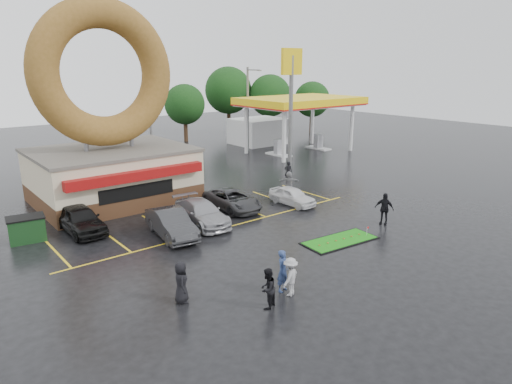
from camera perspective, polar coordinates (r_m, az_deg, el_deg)
ground at (r=24.59m, az=1.00°, el=-6.55°), size 120.00×120.00×0.00m
donut_shop at (r=32.92m, az=-17.88°, el=6.50°), size 10.20×8.70×13.50m
gas_station at (r=51.98m, az=3.23°, el=9.51°), size 12.30×13.65×5.90m
shell_sign at (r=40.40m, az=4.42°, el=12.94°), size 2.20×0.36×10.60m
streetlight_mid at (r=42.88m, az=-13.06°, el=9.26°), size 0.40×2.21×9.00m
streetlight_right at (r=50.07m, az=-0.98°, el=10.54°), size 0.40×2.21×9.00m
tree_far_a at (r=62.58m, az=1.77°, el=11.94°), size 5.60×5.60×8.00m
tree_far_b at (r=65.27m, az=7.02°, el=11.42°), size 4.90×4.90×7.00m
tree_far_c at (r=63.24m, az=-3.47°, el=12.55°), size 6.30×6.30×9.00m
tree_far_d at (r=57.33m, az=-8.90°, el=10.76°), size 4.90×4.90×7.00m
car_black at (r=27.91m, az=-21.11°, el=-3.20°), size 1.93×4.58×1.54m
car_dgrey at (r=25.85m, az=-10.53°, el=-3.89°), size 2.22×4.76×1.51m
car_silver at (r=27.57m, az=-6.83°, el=-2.60°), size 2.39×5.00×1.41m
car_grey at (r=30.18m, az=-2.99°, el=-0.99°), size 2.24×4.71×1.30m
car_white at (r=31.25m, az=4.55°, el=-0.49°), size 1.61×3.66×1.22m
person_blue at (r=19.53m, az=3.39°, el=-9.79°), size 0.78×0.64×1.84m
person_blackjkt at (r=18.26m, az=1.44°, el=-11.97°), size 1.00×0.91×1.67m
person_hoodie at (r=19.22m, az=4.31°, el=-10.53°), size 1.22×0.97×1.66m
person_bystander at (r=18.89m, az=-9.34°, el=-11.08°), size 0.85×1.00×1.73m
person_cameraman at (r=28.33m, az=15.73°, el=-2.02°), size 0.85×1.23×1.93m
person_walker_near at (r=34.13m, az=4.15°, el=1.26°), size 1.49×1.31×1.63m
person_walker_far at (r=37.14m, az=4.06°, el=2.53°), size 0.75×0.71×1.72m
dumpster at (r=27.76m, az=-26.74°, el=-4.22°), size 1.95×1.44×1.30m
putting_green at (r=25.41m, az=10.44°, el=-5.97°), size 4.46×2.26×0.54m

